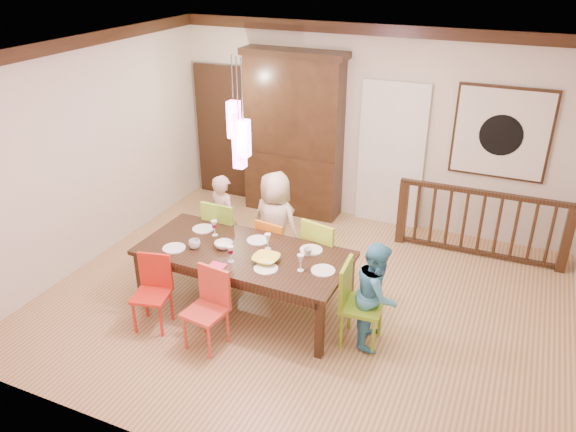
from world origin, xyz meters
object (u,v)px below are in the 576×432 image
at_px(dining_table, 244,257).
at_px(person_far_left, 224,220).
at_px(balustrade, 481,223).
at_px(chair_end_right, 363,300).
at_px(person_end_right, 377,294).
at_px(china_hutch, 294,134).
at_px(chair_far_left, 226,228).
at_px(person_far_mid, 275,225).

height_order(dining_table, person_far_left, person_far_left).
xyz_separation_m(dining_table, balustrade, (2.34, 2.36, -0.18)).
distance_m(dining_table, chair_end_right, 1.43).
bearing_deg(person_end_right, balustrade, -27.44).
relative_size(chair_end_right, china_hutch, 0.37).
relative_size(chair_far_left, person_far_mid, 0.71).
height_order(china_hutch, person_far_left, china_hutch).
height_order(chair_far_left, person_far_mid, person_far_mid).
distance_m(chair_end_right, person_far_mid, 1.69).
distance_m(chair_far_left, china_hutch, 2.10).
xyz_separation_m(dining_table, chair_far_left, (-0.64, 0.72, -0.11)).
bearing_deg(chair_end_right, person_far_left, 63.92).
distance_m(person_far_left, person_far_mid, 0.74).
distance_m(china_hutch, person_far_mid, 2.03).
relative_size(balustrade, person_far_left, 1.80).
relative_size(chair_far_left, china_hutch, 0.39).
xyz_separation_m(china_hutch, person_end_right, (2.10, -2.70, -0.67)).
xyz_separation_m(person_far_left, person_far_mid, (0.74, 0.01, 0.07)).
relative_size(china_hutch, person_far_left, 2.02).
distance_m(chair_end_right, person_end_right, 0.16).
xyz_separation_m(person_far_left, person_end_right, (2.28, -0.82, -0.03)).
relative_size(chair_far_left, person_far_left, 0.79).
bearing_deg(balustrade, chair_end_right, -111.61).
bearing_deg(person_end_right, person_far_mid, 53.03).
relative_size(chair_far_left, balustrade, 0.44).
bearing_deg(dining_table, chair_end_right, -1.93).
xyz_separation_m(balustrade, person_far_left, (-3.07, -1.53, 0.12)).
height_order(balustrade, person_far_left, person_far_left).
bearing_deg(dining_table, person_far_left, 132.47).
bearing_deg(chair_end_right, chair_far_left, 65.50).
relative_size(dining_table, person_far_mid, 1.73).
xyz_separation_m(chair_far_left, balustrade, (2.98, 1.64, -0.07)).
bearing_deg(person_far_left, dining_table, 152.42).
relative_size(dining_table, person_far_left, 1.94).
relative_size(person_far_left, person_far_mid, 0.89).
height_order(chair_end_right, balustrade, balustrade).
bearing_deg(chair_end_right, china_hutch, 31.93).
relative_size(dining_table, person_end_right, 2.05).
bearing_deg(person_far_left, person_far_mid, -158.39).
distance_m(china_hutch, person_end_right, 3.48).
distance_m(dining_table, china_hutch, 2.82).
bearing_deg(balustrade, chair_far_left, -152.25).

